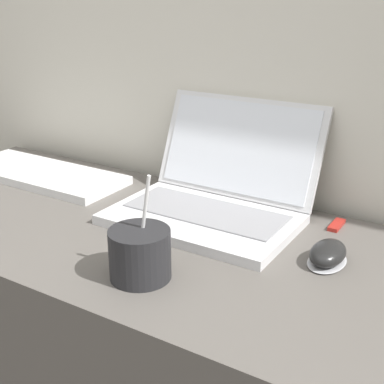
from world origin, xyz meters
The scene contains 6 objects.
desk centered at (0.00, 0.28, 0.36)m, with size 1.38×0.56×0.71m.
laptop centered at (0.09, 0.42, 0.76)m, with size 0.38×0.33×0.23m.
drink_cup centered at (0.11, 0.12, 0.76)m, with size 0.10×0.10×0.18m.
computer_mouse centered at (0.36, 0.34, 0.73)m, with size 0.06×0.10×0.04m.
external_keyboard centered at (-0.40, 0.39, 0.72)m, with size 0.45×0.17×0.02m.
usb_stick centered at (0.33, 0.49, 0.72)m, with size 0.02×0.06×0.01m.
Camera 1 is at (0.60, -0.50, 1.17)m, focal length 50.00 mm.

